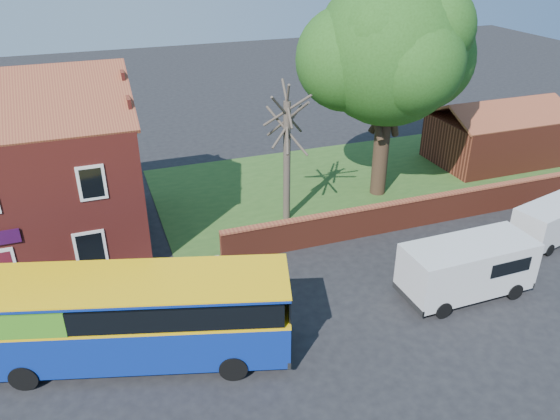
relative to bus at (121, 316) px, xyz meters
name	(u,v)px	position (x,y,z in m)	size (l,w,h in m)	color
ground	(216,378)	(2.72, -2.08, -1.87)	(120.00, 120.00, 0.00)	black
pavement	(6,320)	(-4.28, 3.67, -1.81)	(18.00, 3.50, 0.12)	gray
kerb	(2,349)	(-4.28, 1.92, -1.80)	(18.00, 0.15, 0.14)	slate
grass_strip	(371,179)	(15.72, 10.92, -1.85)	(26.00, 12.00, 0.04)	#426B28
boundary_wall	(429,210)	(15.72, 4.92, -1.06)	(22.00, 0.38, 1.60)	maroon
outbuilding	(496,137)	(24.72, 10.92, -0.26)	(8.20, 5.06, 4.17)	maroon
bus	(121,316)	(0.00, 0.00, 0.00)	(11.15, 5.66, 3.29)	navy
van_near	(467,266)	(13.67, -0.85, -0.52)	(5.51, 2.34, 2.41)	silver
van_far	(554,220)	(20.52, 1.48, -0.77)	(4.75, 2.77, 1.96)	silver
large_tree	(389,54)	(15.19, 9.30, 6.02)	(9.88, 7.82, 12.05)	black
bare_tree	(287,156)	(9.03, 7.90, 1.69)	(2.60, 3.10, 6.94)	#4C4238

